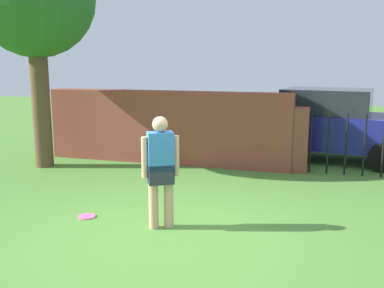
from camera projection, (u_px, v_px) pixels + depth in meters
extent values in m
plane|color=#4C8433|center=(164.00, 235.00, 6.04)|extent=(40.00, 40.00, 0.00)
cube|color=brown|center=(166.00, 127.00, 10.26)|extent=(5.84, 0.50, 1.69)
cylinder|color=brown|center=(41.00, 100.00, 9.76)|extent=(0.40, 0.40, 3.02)
cylinder|color=tan|center=(153.00, 200.00, 6.23)|extent=(0.14, 0.14, 0.85)
cylinder|color=tan|center=(169.00, 199.00, 6.28)|extent=(0.14, 0.14, 0.85)
cube|color=#2D2D38|center=(161.00, 174.00, 6.19)|extent=(0.42, 0.37, 0.28)
cube|color=#3372BF|center=(160.00, 151.00, 6.13)|extent=(0.42, 0.37, 0.55)
sphere|color=tan|center=(160.00, 124.00, 6.06)|extent=(0.22, 0.22, 0.22)
cylinder|color=tan|center=(145.00, 157.00, 6.09)|extent=(0.09, 0.09, 0.58)
cylinder|color=tan|center=(176.00, 156.00, 6.20)|extent=(0.09, 0.09, 0.58)
cube|color=brown|center=(298.00, 140.00, 9.43)|extent=(0.44, 0.44, 1.40)
cylinder|color=black|center=(311.00, 143.00, 9.36)|extent=(0.04, 0.04, 1.30)
cylinder|color=black|center=(328.00, 144.00, 9.26)|extent=(0.04, 0.04, 1.30)
cylinder|color=black|center=(346.00, 145.00, 9.16)|extent=(0.04, 0.04, 1.30)
cylinder|color=black|center=(364.00, 146.00, 9.06)|extent=(0.04, 0.04, 1.30)
cylinder|color=black|center=(383.00, 147.00, 8.95)|extent=(0.04, 0.04, 1.30)
cube|color=navy|center=(325.00, 130.00, 10.68)|extent=(4.40, 2.28, 0.80)
cube|color=#1E2328|center=(327.00, 101.00, 10.55)|extent=(2.19, 1.77, 0.60)
cylinder|color=black|center=(384.00, 158.00, 9.43)|extent=(0.66, 0.31, 0.64)
cylinder|color=black|center=(278.00, 137.00, 12.08)|extent=(0.66, 0.31, 0.64)
cylinder|color=black|center=(261.00, 147.00, 10.56)|extent=(0.66, 0.31, 0.64)
cylinder|color=pink|center=(87.00, 216.00, 6.75)|extent=(0.27, 0.27, 0.02)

